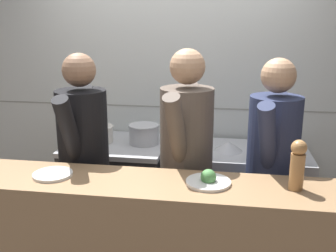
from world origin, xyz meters
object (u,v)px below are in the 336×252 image
object	(u,v)px
oven_range	(118,190)
plated_dish_main	(53,174)
chef_head_cook	(84,161)
sauce_pot	(144,133)
mixing_bowl_steel	(228,146)
chef_line	(272,170)
stock_pot	(98,133)
pepper_mill	(298,164)
plated_dish_appetiser	(208,180)
chef_sous	(186,163)

from	to	relation	value
oven_range	plated_dish_main	distance (m)	1.23
chef_head_cook	sauce_pot	bearing A→B (deg)	67.05
mixing_bowl_steel	plated_dish_main	distance (m)	1.48
sauce_pot	chef_line	distance (m)	1.18
plated_dish_main	chef_line	size ratio (longest dim) A/B	0.14
oven_range	stock_pot	size ratio (longest dim) A/B	3.40
stock_pot	mixing_bowl_steel	size ratio (longest dim) A/B	1.11
stock_pot	pepper_mill	size ratio (longest dim) A/B	0.92
sauce_pot	pepper_mill	world-z (taller)	pepper_mill
plated_dish_main	chef_line	bearing A→B (deg)	20.74
plated_dish_appetiser	chef_sous	size ratio (longest dim) A/B	0.15
oven_range	stock_pot	bearing A→B (deg)	179.67
mixing_bowl_steel	plated_dish_appetiser	world-z (taller)	plated_dish_appetiser
oven_range	chef_head_cook	distance (m)	0.82
stock_pot	chef_line	bearing A→B (deg)	-22.06
stock_pot	plated_dish_main	size ratio (longest dim) A/B	1.11
oven_range	plated_dish_appetiser	bearing A→B (deg)	-50.99
oven_range	chef_sous	world-z (taller)	chef_sous
stock_pot	plated_dish_appetiser	size ratio (longest dim) A/B	1.02
plated_dish_main	plated_dish_appetiser	world-z (taller)	plated_dish_appetiser
sauce_pot	pepper_mill	xyz separation A→B (m)	(1.09, -1.07, 0.19)
mixing_bowl_steel	chef_sous	size ratio (longest dim) A/B	0.14
chef_sous	chef_line	xyz separation A→B (m)	(0.58, 0.05, -0.03)
sauce_pot	chef_head_cook	distance (m)	0.72
mixing_bowl_steel	chef_sous	bearing A→B (deg)	-115.59
stock_pot	mixing_bowl_steel	bearing A→B (deg)	-1.59
chef_line	mixing_bowl_steel	bearing A→B (deg)	135.44
chef_head_cook	chef_sous	xyz separation A→B (m)	(0.73, 0.02, 0.02)
mixing_bowl_steel	chef_line	xyz separation A→B (m)	(0.29, -0.54, 0.02)
plated_dish_appetiser	chef_head_cook	size ratio (longest dim) A/B	0.15
plated_dish_main	chef_sous	xyz separation A→B (m)	(0.76, 0.46, -0.06)
chef_sous	pepper_mill	bearing A→B (deg)	-23.33
chef_sous	chef_line	world-z (taller)	chef_sous
sauce_pot	chef_line	size ratio (longest dim) A/B	0.16
sauce_pot	plated_dish_main	bearing A→B (deg)	-106.21
oven_range	sauce_pot	size ratio (longest dim) A/B	3.34
pepper_mill	chef_sous	distance (m)	0.81
pepper_mill	plated_dish_main	bearing A→B (deg)	-178.94
plated_dish_appetiser	chef_head_cook	world-z (taller)	chef_head_cook
oven_range	mixing_bowl_steel	distance (m)	1.07
chef_head_cook	chef_sous	world-z (taller)	chef_sous
pepper_mill	sauce_pot	bearing A→B (deg)	135.51
plated_dish_main	pepper_mill	bearing A→B (deg)	1.06
chef_head_cook	plated_dish_appetiser	bearing A→B (deg)	-23.89
pepper_mill	chef_sous	size ratio (longest dim) A/B	0.16
plated_dish_main	sauce_pot	bearing A→B (deg)	73.79
plated_dish_appetiser	mixing_bowl_steel	bearing A→B (deg)	83.89
oven_range	chef_sous	distance (m)	1.06
sauce_pot	plated_dish_main	xyz separation A→B (m)	(-0.32, -1.10, 0.05)
chef_sous	plated_dish_main	bearing A→B (deg)	-138.94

